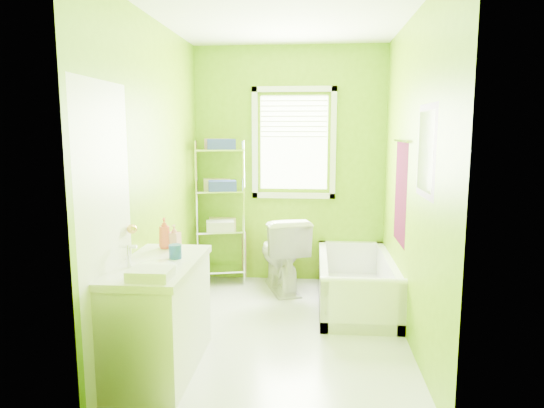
# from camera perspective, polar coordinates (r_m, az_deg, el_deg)

# --- Properties ---
(ground) EXTENTS (2.90, 2.90, 0.00)m
(ground) POSITION_cam_1_polar(r_m,az_deg,el_deg) (4.29, 0.88, -14.55)
(ground) COLOR silver
(ground) RESTS_ON ground
(room_envelope) EXTENTS (2.14, 2.94, 2.62)m
(room_envelope) POSITION_cam_1_polar(r_m,az_deg,el_deg) (3.94, 0.93, 6.58)
(room_envelope) COLOR #6A9C07
(room_envelope) RESTS_ON ground
(window) EXTENTS (0.92, 0.05, 1.22)m
(window) POSITION_cam_1_polar(r_m,az_deg,el_deg) (5.36, 2.59, 7.86)
(window) COLOR white
(window) RESTS_ON ground
(door) EXTENTS (0.09, 0.80, 2.00)m
(door) POSITION_cam_1_polar(r_m,az_deg,el_deg) (3.29, -18.81, -3.93)
(door) COLOR white
(door) RESTS_ON ground
(right_wall_decor) EXTENTS (0.04, 1.48, 1.17)m
(right_wall_decor) POSITION_cam_1_polar(r_m,az_deg,el_deg) (4.00, 15.89, 3.02)
(right_wall_decor) COLOR #49081E
(right_wall_decor) RESTS_ON ground
(bathtub) EXTENTS (0.71, 1.51, 0.49)m
(bathtub) POSITION_cam_1_polar(r_m,az_deg,el_deg) (4.86, 9.83, -9.88)
(bathtub) COLOR white
(bathtub) RESTS_ON ground
(toilet) EXTENTS (0.67, 0.89, 0.80)m
(toilet) POSITION_cam_1_polar(r_m,az_deg,el_deg) (5.16, 1.16, -5.78)
(toilet) COLOR white
(toilet) RESTS_ON ground
(vanity) EXTENTS (0.54, 1.05, 1.03)m
(vanity) POSITION_cam_1_polar(r_m,az_deg,el_deg) (3.58, -13.16, -12.36)
(vanity) COLOR silver
(vanity) RESTS_ON ground
(wire_shelf_unit) EXTENTS (0.59, 0.48, 1.60)m
(wire_shelf_unit) POSITION_cam_1_polar(r_m,az_deg,el_deg) (5.36, -5.96, 0.95)
(wire_shelf_unit) COLOR silver
(wire_shelf_unit) RESTS_ON ground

